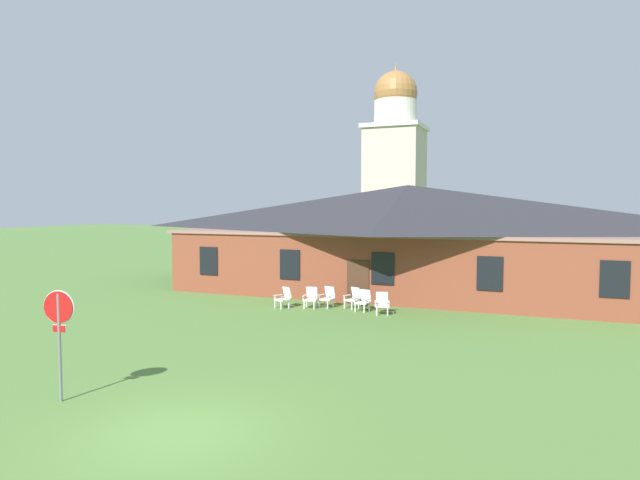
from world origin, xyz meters
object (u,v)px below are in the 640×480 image
(lawn_chair_near_door, at_px, (311,297))
(lawn_chair_middle, at_px, (353,297))
(lawn_chair_by_porch, at_px, (284,297))
(lawn_chair_far_side, at_px, (382,303))
(stop_sign, at_px, (59,323))
(lawn_chair_right_end, at_px, (364,300))
(lawn_chair_left_end, at_px, (328,297))

(lawn_chair_near_door, distance_m, lawn_chair_middle, 1.96)
(lawn_chair_by_porch, height_order, lawn_chair_far_side, same)
(lawn_chair_near_door, distance_m, lawn_chair_far_side, 3.45)
(stop_sign, height_order, lawn_chair_middle, stop_sign)
(stop_sign, height_order, lawn_chair_right_end, stop_sign)
(lawn_chair_by_porch, bearing_deg, lawn_chair_middle, 20.83)
(lawn_chair_far_side, bearing_deg, lawn_chair_near_door, 176.53)
(lawn_chair_near_door, xyz_separation_m, lawn_chair_middle, (1.85, 0.65, 0.00))
(lawn_chair_right_end, bearing_deg, lawn_chair_left_end, 172.34)
(stop_sign, bearing_deg, lawn_chair_right_end, 76.32)
(stop_sign, distance_m, lawn_chair_right_end, 13.99)
(lawn_chair_near_door, bearing_deg, lawn_chair_far_side, -3.47)
(stop_sign, height_order, lawn_chair_left_end, stop_sign)
(lawn_chair_left_end, bearing_deg, lawn_chair_by_porch, -153.38)
(lawn_chair_left_end, bearing_deg, lawn_chair_right_end, -7.66)
(lawn_chair_left_end, distance_m, lawn_chair_right_end, 1.84)
(stop_sign, bearing_deg, lawn_chair_near_door, 86.58)
(lawn_chair_middle, height_order, lawn_chair_right_end, same)
(lawn_chair_middle, bearing_deg, lawn_chair_left_end, -168.99)
(lawn_chair_middle, distance_m, lawn_chair_far_side, 1.81)
(lawn_chair_by_porch, relative_size, lawn_chair_middle, 1.00)
(stop_sign, height_order, lawn_chair_by_porch, stop_sign)
(lawn_chair_near_door, bearing_deg, lawn_chair_left_end, 31.90)
(stop_sign, height_order, lawn_chair_far_side, stop_sign)
(lawn_chair_by_porch, bearing_deg, stop_sign, -88.49)
(lawn_chair_by_porch, bearing_deg, lawn_chair_left_end, 26.62)
(stop_sign, bearing_deg, lawn_chair_middle, 79.29)
(lawn_chair_near_door, xyz_separation_m, lawn_chair_right_end, (2.49, 0.17, 0.00))
(lawn_chair_by_porch, xyz_separation_m, lawn_chair_left_end, (1.81, 0.91, 0.00))
(lawn_chair_left_end, bearing_deg, stop_sign, -96.10)
(stop_sign, relative_size, lawn_chair_far_side, 2.81)
(lawn_chair_by_porch, xyz_separation_m, lawn_chair_right_end, (3.63, 0.66, 0.00))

